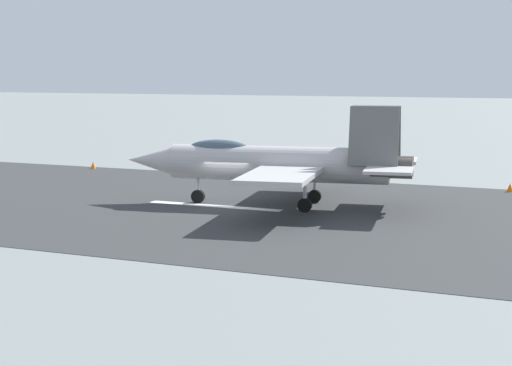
# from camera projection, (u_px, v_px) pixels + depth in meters

# --- Properties ---
(ground_plane) EXTENTS (400.00, 400.00, 0.00)m
(ground_plane) POSITION_uv_depth(u_px,v_px,m) (226.00, 207.00, 44.35)
(ground_plane) COLOR gray
(runway_strip) EXTENTS (240.00, 26.00, 0.02)m
(runway_strip) POSITION_uv_depth(u_px,v_px,m) (226.00, 207.00, 44.34)
(runway_strip) COLOR #343536
(runway_strip) RESTS_ON ground
(fighter_jet) EXTENTS (16.94, 15.19, 5.65)m
(fighter_jet) POSITION_uv_depth(u_px,v_px,m) (278.00, 163.00, 44.38)
(fighter_jet) COLOR #B8B2B4
(fighter_jet) RESTS_ON ground
(marker_cone_near) EXTENTS (0.44, 0.44, 0.55)m
(marker_cone_near) POSITION_uv_depth(u_px,v_px,m) (510.00, 188.00, 49.89)
(marker_cone_near) COLOR orange
(marker_cone_near) RESTS_ON ground
(marker_cone_mid) EXTENTS (0.44, 0.44, 0.55)m
(marker_cone_mid) POSITION_uv_depth(u_px,v_px,m) (235.00, 173.00, 57.21)
(marker_cone_mid) COLOR orange
(marker_cone_mid) RESTS_ON ground
(marker_cone_far) EXTENTS (0.44, 0.44, 0.55)m
(marker_cone_far) POSITION_uv_depth(u_px,v_px,m) (93.00, 165.00, 61.89)
(marker_cone_far) COLOR orange
(marker_cone_far) RESTS_ON ground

